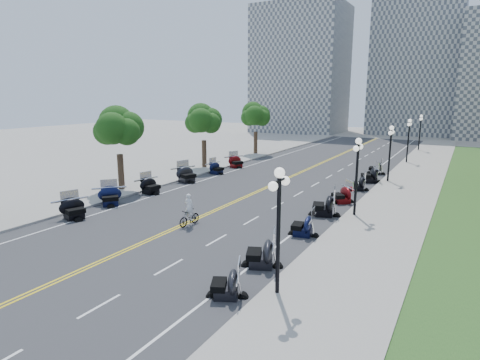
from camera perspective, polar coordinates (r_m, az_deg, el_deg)
The scene contains 51 objects.
ground at distance 26.81m, azimuth -4.45°, elevation -4.75°, with size 160.00×160.00×0.00m, color gray.
road at distance 35.27m, azimuth 4.66°, elevation -0.69°, with size 16.00×90.00×0.01m, color #333335.
centerline_yellow_a at distance 35.31m, azimuth 4.49°, elevation -0.66°, with size 0.12×90.00×0.00m, color yellow.
centerline_yellow_b at distance 35.21m, azimuth 4.84°, elevation -0.70°, with size 0.12×90.00×0.00m, color yellow.
edge_line_north at distance 33.16m, azimuth 14.74°, elevation -1.85°, with size 0.12×90.00×0.00m, color white.
edge_line_south at distance 38.33m, azimuth -4.04°, elevation 0.35°, with size 0.12×90.00×0.00m, color white.
lane_dash_3 at distance 16.45m, azimuth -19.33°, elevation -16.55°, with size 0.12×2.00×0.00m, color white.
lane_dash_4 at distance 18.99m, azimuth -10.06°, elevation -12.06°, with size 0.12×2.00×0.00m, color white.
lane_dash_5 at distance 21.97m, azimuth -3.35°, elevation -8.51°, with size 0.12×2.00×0.00m, color white.
lane_dash_6 at distance 25.23m, azimuth 1.62°, elevation -5.77°, with size 0.12×2.00×0.00m, color white.
lane_dash_7 at distance 28.68m, azimuth 5.38°, elevation -3.64°, with size 0.12×2.00×0.00m, color white.
lane_dash_8 at distance 32.25m, azimuth 8.31°, elevation -1.96°, with size 0.12×2.00×0.00m, color white.
lane_dash_9 at distance 35.92m, azimuth 10.65°, elevation -0.61°, with size 0.12×2.00×0.00m, color white.
lane_dash_10 at distance 39.65m, azimuth 12.55°, elevation 0.48°, with size 0.12×2.00×0.00m, color white.
lane_dash_11 at distance 43.43m, azimuth 14.12°, elevation 1.38°, with size 0.12×2.00×0.00m, color white.
lane_dash_12 at distance 47.24m, azimuth 15.44°, elevation 2.14°, with size 0.12×2.00×0.00m, color white.
lane_dash_13 at distance 51.09m, azimuth 16.56°, elevation 2.78°, with size 0.12×2.00×0.00m, color white.
lane_dash_14 at distance 54.95m, azimuth 17.52°, elevation 3.34°, with size 0.12×2.00×0.00m, color white.
lane_dash_15 at distance 58.84m, azimuth 18.36°, elevation 3.82°, with size 0.12×2.00×0.00m, color white.
lane_dash_16 at distance 62.74m, azimuth 19.10°, elevation 4.23°, with size 0.12×2.00×0.00m, color white.
lane_dash_17 at distance 66.65m, azimuth 19.75°, elevation 4.60°, with size 0.12×2.00×0.00m, color white.
lane_dash_18 at distance 70.57m, azimuth 20.33°, elevation 4.93°, with size 0.12×2.00×0.00m, color white.
lane_dash_19 at distance 74.49m, azimuth 20.85°, elevation 5.22°, with size 0.12×2.00×0.00m, color white.
sidewalk_north at distance 32.39m, azimuth 21.76°, elevation -2.52°, with size 5.00×90.00×0.15m, color #9E9991.
sidewalk_south at distance 40.70m, azimuth -8.85°, elevation 1.00°, with size 5.00×90.00×0.15m, color #9E9991.
distant_block_a at distance 89.50m, azimuth 8.59°, elevation 15.18°, with size 18.00×14.00×26.00m, color gray.
distant_block_b at distance 90.15m, azimuth 23.77°, elevation 15.59°, with size 16.00×12.00×30.00m, color gray.
street_lamp_1 at distance 15.34m, azimuth 5.47°, elevation -7.44°, with size 0.50×1.20×4.90m, color black, non-canonical shape.
street_lamp_2 at distance 26.40m, azimuth 16.23°, elevation 0.36°, with size 0.50×1.20×4.90m, color black, non-canonical shape.
street_lamp_3 at distance 38.04m, azimuth 20.52°, elevation 3.49°, with size 0.50×1.20×4.90m, color black, non-canonical shape.
street_lamp_4 at distance 49.85m, azimuth 22.80°, elevation 5.14°, with size 0.50×1.20×4.90m, color black, non-canonical shape.
street_lamp_5 at distance 61.73m, azimuth 24.21°, elevation 6.15°, with size 0.50×1.20×4.90m, color black, non-canonical shape.
tree_2 at distance 33.86m, azimuth -16.90°, elevation 6.45°, with size 4.80×4.80×9.20m, color #235619, non-canonical shape.
tree_3 at distance 42.99m, azimuth -5.19°, elevation 7.96°, with size 4.80×4.80×9.20m, color #235619, non-canonical shape.
tree_4 at distance 53.28m, azimuth 2.26°, elevation 8.75°, with size 4.80×4.80×9.20m, color #235619, non-canonical shape.
motorcycle_n_3 at distance 15.97m, azimuth -2.00°, elevation -14.29°, with size 1.77×1.77×1.24m, color black, non-canonical shape.
motorcycle_n_4 at distance 18.55m, azimuth 3.02°, elevation -10.12°, with size 2.05×2.05×1.44m, color black, non-canonical shape.
motorcycle_n_5 at distance 22.71m, azimuth 8.95°, elevation -6.23°, with size 1.87×1.87×1.31m, color black, non-canonical shape.
motorcycle_n_6 at distance 26.61m, azimuth 11.87°, elevation -3.37°, with size 2.22×2.22×1.55m, color black, non-canonical shape.
motorcycle_n_7 at distance 30.06m, azimuth 14.30°, elevation -1.92°, with size 1.94×1.94×1.35m, color #590A0C, non-canonical shape.
motorcycle_n_8 at distance 34.48m, azimuth 16.42°, elevation -0.33°, with size 1.87×1.87×1.31m, color black, non-canonical shape.
motorcycle_n_9 at distance 37.86m, azimuth 17.97°, elevation 0.79°, with size 2.15×2.15×1.50m, color black, non-canonical shape.
motorcycle_n_10 at distance 42.23m, azimuth 18.75°, elevation 1.74°, with size 1.94×1.94×1.36m, color black, non-canonical shape.
motorcycle_s_4 at distance 27.49m, azimuth -22.59°, elevation -3.69°, with size 2.03×2.03×1.42m, color black, non-canonical shape.
motorcycle_s_5 at distance 29.94m, azimuth -18.01°, elevation -2.11°, with size 2.06×2.06×1.44m, color black, non-canonical shape.
motorcycle_s_6 at distance 32.69m, azimuth -12.62°, elevation -0.70°, with size 1.99×1.99×1.39m, color black, non-canonical shape.
motorcycle_s_7 at distance 36.43m, azimuth -7.60°, elevation 0.90°, with size 2.23×2.23×1.56m, color black, non-canonical shape.
motorcycle_s_8 at distance 40.07m, azimuth -3.35°, elevation 1.79°, with size 1.86×1.86×1.30m, color black, non-canonical shape.
motorcycle_s_9 at distance 43.60m, azimuth -0.55°, elevation 2.71°, with size 2.02×2.02×1.41m, color #590A0C, non-canonical shape.
bicycle at distance 24.32m, azimuth -7.22°, elevation -5.32°, with size 0.48×1.68×1.01m, color #A51414.
cyclist_rider at distance 23.97m, azimuth -7.30°, elevation -2.30°, with size 0.60×0.39×1.63m, color silver.
Camera 1 is at (14.46, -21.24, 7.66)m, focal length 30.00 mm.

